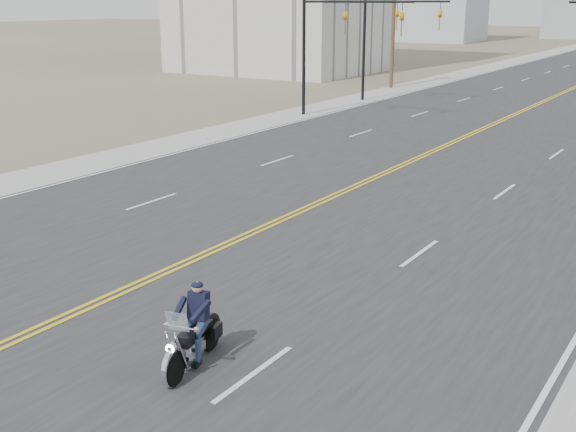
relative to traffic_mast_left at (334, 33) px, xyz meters
The scene contains 5 objects.
sidewalk_left 38.40m from the traffic_mast_left, 93.80° to the left, with size 3.00×200.00×0.01m, color #A5A5A0.
traffic_mast_left is the anchor object (origin of this frame).
traffic_mast_far 8.01m from the traffic_mast_left, 92.40° to the left, with size 6.10×0.26×7.00m.
utility_pole_left 16.39m from the traffic_mast_left, 102.42° to the left, with size 2.20×0.30×10.50m.
motorcyclist 31.38m from the traffic_mast_left, 65.71° to the right, with size 0.90×2.11×1.64m, color black, non-canonical shape.
Camera 1 is at (12.09, -5.90, 6.77)m, focal length 45.00 mm.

